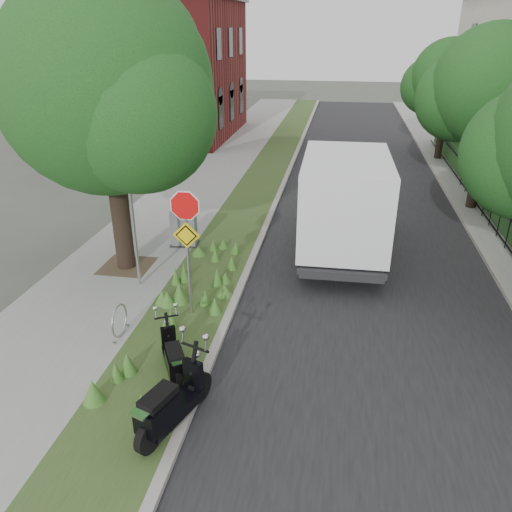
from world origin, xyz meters
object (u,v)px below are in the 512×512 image
(scooter_near, at_px, (174,362))
(utility_cabinet, at_px, (184,228))
(scooter_far, at_px, (167,410))
(box_truck, at_px, (344,199))
(sign_assembly, at_px, (186,229))

(scooter_near, xyz_separation_m, utility_cabinet, (-1.78, 6.45, 0.17))
(scooter_far, distance_m, box_truck, 8.88)
(scooter_far, relative_size, utility_cabinet, 1.67)
(scooter_far, bearing_deg, scooter_near, 103.56)
(scooter_near, height_order, utility_cabinet, utility_cabinet)
(scooter_far, height_order, utility_cabinet, utility_cabinet)
(sign_assembly, bearing_deg, scooter_near, -81.00)
(sign_assembly, height_order, scooter_near, sign_assembly)
(sign_assembly, distance_m, scooter_far, 4.28)
(utility_cabinet, bearing_deg, sign_assembly, -70.83)
(sign_assembly, distance_m, box_truck, 5.74)
(box_truck, height_order, utility_cabinet, box_truck)
(scooter_far, bearing_deg, sign_assembly, 100.70)
(box_truck, xyz_separation_m, utility_cabinet, (-4.91, -0.48, -1.08))
(sign_assembly, bearing_deg, utility_cabinet, 109.17)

